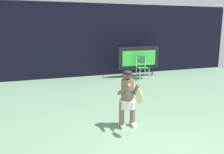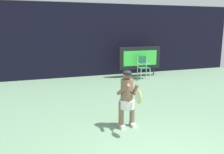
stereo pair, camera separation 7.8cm
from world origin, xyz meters
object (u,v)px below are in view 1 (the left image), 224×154
Objects in this scene: scoreboard at (138,58)px; water_bottle at (136,78)px; tennis_racket at (139,96)px; tennis_player at (128,97)px; umpire_chair at (142,66)px.

scoreboard is 1.33m from water_bottle.
tennis_racket is at bearing -115.14° from water_bottle.
water_bottle is 0.44× the size of tennis_racket.
tennis_player is (-3.05, -5.69, -0.16)m from scoreboard.
scoreboard reaches higher than water_bottle.
umpire_chair is at bearing 59.81° from tennis_player.
tennis_racket is at bearing -115.79° from scoreboard.
scoreboard is 0.62m from umpire_chair.
tennis_racket is at bearing -117.48° from umpire_chair.
tennis_player reaches higher than water_bottle.
tennis_player is at bearing -120.19° from umpire_chair.
umpire_chair is 1.79× the size of tennis_racket.
umpire_chair is at bearing 74.44° from tennis_racket.
tennis_player is at bearing -118.17° from scoreboard.
tennis_player is 0.63m from tennis_racket.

